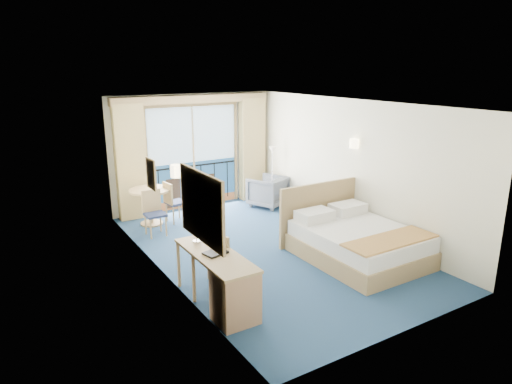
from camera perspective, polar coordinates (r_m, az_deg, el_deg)
The scene contains 22 objects.
floor at distance 8.62m, azimuth 1.27°, elevation -7.12°, with size 6.50×6.50×0.00m, color navy.
room_walls at distance 8.11m, azimuth 1.34°, elevation 4.56°, with size 4.04×6.54×2.72m.
balcony_door at distance 11.02m, azimuth -7.85°, elevation 3.98°, with size 2.36×0.03×2.52m.
curtain_left at distance 10.34m, azimuth -15.38°, elevation 3.57°, with size 0.65×0.22×2.55m, color #CEBA72.
curtain_right at distance 11.56m, azimuth -0.48°, elevation 5.35°, with size 0.65×0.22×2.55m, color #CEBA72.
pelmet at distance 10.72m, azimuth -7.84°, elevation 11.44°, with size 3.80×0.25×0.18m, color #9E8056.
mirror at distance 5.96m, azimuth -6.80°, elevation -1.87°, with size 0.05×1.25×0.95m.
wall_print at distance 7.70m, azimuth -12.96°, elevation 2.22°, with size 0.04×0.42×0.52m.
sconce_left at distance 6.69m, azimuth -9.90°, elevation 2.60°, with size 0.18×0.18×0.18m, color #FFEAB2.
sconce_right at distance 9.17m, azimuth 12.16°, elevation 5.96°, with size 0.18×0.18×0.18m, color #FFEAB2.
bed at distance 8.31m, azimuth 12.35°, elevation -5.96°, with size 1.85×2.20×1.16m.
nightstand at distance 9.61m, azimuth 9.74°, elevation -3.04°, with size 0.45×0.43×0.59m, color tan.
phone at distance 9.48m, azimuth 9.89°, elevation -1.14°, with size 0.19×0.15×0.08m, color silver.
armchair at distance 11.08m, azimuth 1.49°, elevation 0.08°, with size 0.79×0.81×0.74m, color #4F5660.
floor_lamp at distance 11.11m, azimuth 2.08°, elevation 3.92°, with size 0.20×0.20×1.43m.
desk at distance 6.27m, azimuth -3.18°, elevation -11.96°, with size 0.57×1.65×0.77m.
desk_chair at distance 6.98m, azimuth -3.92°, elevation -8.17°, with size 0.50×0.50×0.92m.
folder at distance 6.47m, azimuth -5.10°, elevation -7.58°, with size 0.31×0.23×0.03m, color black.
desk_lamp at distance 6.76m, azimuth -7.52°, elevation -3.63°, with size 0.12×0.12×0.46m.
round_table at distance 10.00m, azimuth -13.09°, elevation -0.70°, with size 0.87×0.87×0.78m.
table_chair_a at distance 10.05m, azimuth -10.39°, elevation -0.96°, with size 0.44×0.43×0.90m.
table_chair_b at distance 9.41m, azimuth -12.68°, elevation -2.20°, with size 0.39×0.40×0.91m.
Camera 1 is at (-4.32, -6.68, 3.32)m, focal length 32.00 mm.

